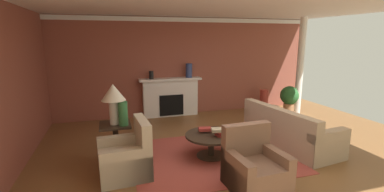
{
  "coord_description": "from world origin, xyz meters",
  "views": [
    {
      "loc": [
        -2.15,
        -4.54,
        2.26
      ],
      "look_at": [
        -0.42,
        1.16,
        1.0
      ],
      "focal_mm": 25.74,
      "sensor_mm": 36.0,
      "label": 1
    }
  ],
  "objects_px": {
    "sofa": "(288,132)",
    "coffee_table": "(211,140)",
    "armchair_near_window": "(127,158)",
    "table_lamp": "(113,96)",
    "vase_tall_corner": "(264,100)",
    "vase_on_side_table": "(123,114)",
    "armchair_facing_fireplace": "(255,169)",
    "potted_plant": "(289,97)",
    "vase_mantel_right": "(189,71)",
    "side_table": "(116,139)",
    "vase_mantel_left": "(151,75)",
    "fireplace": "(171,98)"
  },
  "relations": [
    {
      "from": "armchair_near_window",
      "to": "coffee_table",
      "type": "height_order",
      "value": "armchair_near_window"
    },
    {
      "from": "armchair_near_window",
      "to": "vase_mantel_right",
      "type": "relative_size",
      "value": 2.32
    },
    {
      "from": "table_lamp",
      "to": "vase_mantel_right",
      "type": "height_order",
      "value": "vase_mantel_right"
    },
    {
      "from": "vase_on_side_table",
      "to": "fireplace",
      "type": "bearing_deg",
      "value": 61.73
    },
    {
      "from": "armchair_facing_fireplace",
      "to": "potted_plant",
      "type": "height_order",
      "value": "armchair_facing_fireplace"
    },
    {
      "from": "side_table",
      "to": "armchair_facing_fireplace",
      "type": "bearing_deg",
      "value": -40.18
    },
    {
      "from": "vase_mantel_right",
      "to": "vase_tall_corner",
      "type": "distance_m",
      "value": 2.6
    },
    {
      "from": "armchair_near_window",
      "to": "vase_tall_corner",
      "type": "xyz_separation_m",
      "value": [
        4.42,
        3.04,
        0.03
      ]
    },
    {
      "from": "table_lamp",
      "to": "potted_plant",
      "type": "bearing_deg",
      "value": 20.09
    },
    {
      "from": "side_table",
      "to": "vase_tall_corner",
      "type": "bearing_deg",
      "value": 27.09
    },
    {
      "from": "fireplace",
      "to": "coffee_table",
      "type": "bearing_deg",
      "value": -87.65
    },
    {
      "from": "armchair_near_window",
      "to": "table_lamp",
      "type": "relative_size",
      "value": 1.27
    },
    {
      "from": "fireplace",
      "to": "vase_mantel_left",
      "type": "distance_m",
      "value": 0.9
    },
    {
      "from": "fireplace",
      "to": "potted_plant",
      "type": "bearing_deg",
      "value": -11.91
    },
    {
      "from": "fireplace",
      "to": "armchair_facing_fireplace",
      "type": "distance_m",
      "value": 4.33
    },
    {
      "from": "armchair_facing_fireplace",
      "to": "table_lamp",
      "type": "distance_m",
      "value": 2.75
    },
    {
      "from": "fireplace",
      "to": "table_lamp",
      "type": "height_order",
      "value": "table_lamp"
    },
    {
      "from": "armchair_near_window",
      "to": "armchair_facing_fireplace",
      "type": "bearing_deg",
      "value": -27.98
    },
    {
      "from": "armchair_near_window",
      "to": "vase_mantel_left",
      "type": "relative_size",
      "value": 4.16
    },
    {
      "from": "side_table",
      "to": "vase_mantel_right",
      "type": "relative_size",
      "value": 1.71
    },
    {
      "from": "armchair_near_window",
      "to": "vase_on_side_table",
      "type": "xyz_separation_m",
      "value": [
        0.0,
        0.58,
        0.61
      ]
    },
    {
      "from": "coffee_table",
      "to": "side_table",
      "type": "relative_size",
      "value": 1.43
    },
    {
      "from": "vase_tall_corner",
      "to": "potted_plant",
      "type": "bearing_deg",
      "value": -36.65
    },
    {
      "from": "armchair_near_window",
      "to": "vase_tall_corner",
      "type": "relative_size",
      "value": 1.41
    },
    {
      "from": "coffee_table",
      "to": "potted_plant",
      "type": "relative_size",
      "value": 1.2
    },
    {
      "from": "vase_tall_corner",
      "to": "potted_plant",
      "type": "height_order",
      "value": "potted_plant"
    },
    {
      "from": "sofa",
      "to": "coffee_table",
      "type": "distance_m",
      "value": 1.77
    },
    {
      "from": "table_lamp",
      "to": "potted_plant",
      "type": "height_order",
      "value": "table_lamp"
    },
    {
      "from": "vase_mantel_right",
      "to": "fireplace",
      "type": "bearing_deg",
      "value": 174.89
    },
    {
      "from": "vase_on_side_table",
      "to": "coffee_table",
      "type": "bearing_deg",
      "value": -9.93
    },
    {
      "from": "side_table",
      "to": "vase_mantel_left",
      "type": "height_order",
      "value": "vase_mantel_left"
    },
    {
      "from": "fireplace",
      "to": "vase_mantel_right",
      "type": "bearing_deg",
      "value": -5.11
    },
    {
      "from": "vase_mantel_right",
      "to": "vase_on_side_table",
      "type": "relative_size",
      "value": 0.93
    },
    {
      "from": "table_lamp",
      "to": "vase_on_side_table",
      "type": "xyz_separation_m",
      "value": [
        0.15,
        -0.12,
        -0.3
      ]
    },
    {
      "from": "sofa",
      "to": "table_lamp",
      "type": "relative_size",
      "value": 2.94
    },
    {
      "from": "table_lamp",
      "to": "vase_mantel_left",
      "type": "bearing_deg",
      "value": 67.3
    },
    {
      "from": "armchair_facing_fireplace",
      "to": "table_lamp",
      "type": "xyz_separation_m",
      "value": [
        -1.98,
        1.67,
        0.92
      ]
    },
    {
      "from": "vase_tall_corner",
      "to": "vase_on_side_table",
      "type": "distance_m",
      "value": 5.09
    },
    {
      "from": "table_lamp",
      "to": "vase_mantel_right",
      "type": "xyz_separation_m",
      "value": [
        2.18,
        2.59,
        0.11
      ]
    },
    {
      "from": "armchair_near_window",
      "to": "vase_mantel_right",
      "type": "bearing_deg",
      "value": 58.23
    },
    {
      "from": "table_lamp",
      "to": "vase_mantel_right",
      "type": "relative_size",
      "value": 1.83
    },
    {
      "from": "side_table",
      "to": "table_lamp",
      "type": "relative_size",
      "value": 0.93
    },
    {
      "from": "armchair_near_window",
      "to": "table_lamp",
      "type": "xyz_separation_m",
      "value": [
        -0.15,
        0.7,
        0.92
      ]
    },
    {
      "from": "sofa",
      "to": "table_lamp",
      "type": "height_order",
      "value": "table_lamp"
    },
    {
      "from": "armchair_near_window",
      "to": "potted_plant",
      "type": "distance_m",
      "value": 5.65
    },
    {
      "from": "fireplace",
      "to": "vase_on_side_table",
      "type": "distance_m",
      "value": 3.15
    },
    {
      "from": "sofa",
      "to": "armchair_facing_fireplace",
      "type": "bearing_deg",
      "value": -139.58
    },
    {
      "from": "potted_plant",
      "to": "vase_mantel_right",
      "type": "bearing_deg",
      "value": 166.87
    },
    {
      "from": "vase_on_side_table",
      "to": "armchair_facing_fireplace",
      "type": "bearing_deg",
      "value": -40.3
    },
    {
      "from": "side_table",
      "to": "vase_on_side_table",
      "type": "xyz_separation_m",
      "value": [
        0.15,
        -0.12,
        0.52
      ]
    }
  ]
}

